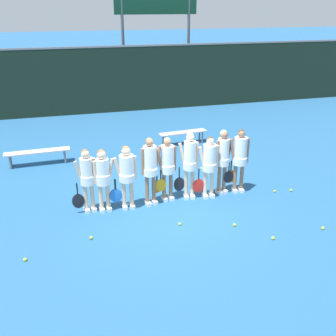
{
  "coord_description": "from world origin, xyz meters",
  "views": [
    {
      "loc": [
        -2.46,
        -8.82,
        4.79
      ],
      "look_at": [
        0.01,
        0.0,
        0.93
      ],
      "focal_mm": 42.0,
      "sensor_mm": 36.0,
      "label": 1
    }
  ],
  "objects_px": {
    "player_1": "(103,176)",
    "tennis_ball_0": "(201,168)",
    "player_4": "(167,164)",
    "player_8": "(240,156)",
    "tennis_ball_1": "(323,228)",
    "tennis_ball_3": "(91,238)",
    "tennis_ball_8": "(180,224)",
    "tennis_ball_4": "(273,238)",
    "tennis_ball_6": "(234,225)",
    "player_0": "(87,176)",
    "player_6": "(209,163)",
    "player_3": "(150,166)",
    "bench_far": "(183,134)",
    "bench_courtside": "(37,153)",
    "player_5": "(189,161)",
    "scoreboard": "(156,4)",
    "player_7": "(223,157)",
    "player_2": "(127,172)",
    "tennis_ball_2": "(25,259)",
    "tennis_ball_5": "(275,191)",
    "tennis_ball_7": "(291,190)"
  },
  "relations": [
    {
      "from": "bench_courtside",
      "to": "player_5",
      "type": "bearing_deg",
      "value": -43.98
    },
    {
      "from": "bench_far",
      "to": "player_2",
      "type": "distance_m",
      "value": 5.14
    },
    {
      "from": "scoreboard",
      "to": "player_0",
      "type": "distance_m",
      "value": 12.39
    },
    {
      "from": "tennis_ball_5",
      "to": "tennis_ball_6",
      "type": "height_order",
      "value": "tennis_ball_6"
    },
    {
      "from": "player_1",
      "to": "tennis_ball_8",
      "type": "height_order",
      "value": "player_1"
    },
    {
      "from": "tennis_ball_3",
      "to": "tennis_ball_8",
      "type": "relative_size",
      "value": 1.07
    },
    {
      "from": "tennis_ball_4",
      "to": "tennis_ball_6",
      "type": "height_order",
      "value": "same"
    },
    {
      "from": "scoreboard",
      "to": "player_8",
      "type": "relative_size",
      "value": 3.43
    },
    {
      "from": "player_6",
      "to": "player_7",
      "type": "xyz_separation_m",
      "value": [
        0.44,
        0.13,
        0.07
      ]
    },
    {
      "from": "player_2",
      "to": "tennis_ball_5",
      "type": "relative_size",
      "value": 24.69
    },
    {
      "from": "tennis_ball_0",
      "to": "tennis_ball_7",
      "type": "distance_m",
      "value": 2.82
    },
    {
      "from": "tennis_ball_2",
      "to": "tennis_ball_4",
      "type": "xyz_separation_m",
      "value": [
        5.19,
        -0.65,
        0.0
      ]
    },
    {
      "from": "player_6",
      "to": "tennis_ball_8",
      "type": "distance_m",
      "value": 1.92
    },
    {
      "from": "player_4",
      "to": "tennis_ball_0",
      "type": "distance_m",
      "value": 2.51
    },
    {
      "from": "bench_far",
      "to": "tennis_ball_8",
      "type": "height_order",
      "value": "bench_far"
    },
    {
      "from": "tennis_ball_0",
      "to": "player_8",
      "type": "bearing_deg",
      "value": -76.8
    },
    {
      "from": "player_6",
      "to": "scoreboard",
      "type": "bearing_deg",
      "value": 84.27
    },
    {
      "from": "bench_far",
      "to": "tennis_ball_0",
      "type": "xyz_separation_m",
      "value": [
        -0.16,
        -2.41,
        -0.37
      ]
    },
    {
      "from": "tennis_ball_3",
      "to": "bench_courtside",
      "type": "bearing_deg",
      "value": 104.02
    },
    {
      "from": "bench_far",
      "to": "tennis_ball_3",
      "type": "bearing_deg",
      "value": -130.68
    },
    {
      "from": "tennis_ball_6",
      "to": "player_2",
      "type": "bearing_deg",
      "value": 144.9
    },
    {
      "from": "player_2",
      "to": "player_5",
      "type": "distance_m",
      "value": 1.66
    },
    {
      "from": "tennis_ball_8",
      "to": "player_5",
      "type": "bearing_deg",
      "value": 63.45
    },
    {
      "from": "player_6",
      "to": "player_4",
      "type": "bearing_deg",
      "value": 174.28
    },
    {
      "from": "player_1",
      "to": "tennis_ball_0",
      "type": "relative_size",
      "value": 23.76
    },
    {
      "from": "player_1",
      "to": "tennis_ball_0",
      "type": "distance_m",
      "value": 3.81
    },
    {
      "from": "tennis_ball_2",
      "to": "tennis_ball_7",
      "type": "relative_size",
      "value": 0.98
    },
    {
      "from": "player_1",
      "to": "player_2",
      "type": "xyz_separation_m",
      "value": [
        0.57,
        -0.03,
        0.04
      ]
    },
    {
      "from": "player_2",
      "to": "tennis_ball_1",
      "type": "relative_size",
      "value": 23.3
    },
    {
      "from": "player_3",
      "to": "tennis_ball_4",
      "type": "distance_m",
      "value": 3.37
    },
    {
      "from": "player_4",
      "to": "tennis_ball_1",
      "type": "xyz_separation_m",
      "value": [
        3.03,
        -2.4,
        -0.97
      ]
    },
    {
      "from": "tennis_ball_3",
      "to": "tennis_ball_6",
      "type": "relative_size",
      "value": 0.98
    },
    {
      "from": "player_7",
      "to": "tennis_ball_2",
      "type": "height_order",
      "value": "player_7"
    },
    {
      "from": "tennis_ball_6",
      "to": "tennis_ball_8",
      "type": "xyz_separation_m",
      "value": [
        -1.21,
        0.38,
        -0.0
      ]
    },
    {
      "from": "tennis_ball_0",
      "to": "tennis_ball_7",
      "type": "relative_size",
      "value": 0.97
    },
    {
      "from": "tennis_ball_3",
      "to": "tennis_ball_2",
      "type": "bearing_deg",
      "value": -161.88
    },
    {
      "from": "tennis_ball_3",
      "to": "player_1",
      "type": "bearing_deg",
      "value": 69.05
    },
    {
      "from": "player_2",
      "to": "tennis_ball_4",
      "type": "distance_m",
      "value": 3.74
    },
    {
      "from": "tennis_ball_4",
      "to": "player_0",
      "type": "bearing_deg",
      "value": 147.44
    },
    {
      "from": "player_2",
      "to": "tennis_ball_6",
      "type": "relative_size",
      "value": 23.41
    },
    {
      "from": "player_7",
      "to": "player_8",
      "type": "distance_m",
      "value": 0.46
    },
    {
      "from": "tennis_ball_8",
      "to": "scoreboard",
      "type": "bearing_deg",
      "value": 78.28
    },
    {
      "from": "bench_courtside",
      "to": "tennis_ball_6",
      "type": "height_order",
      "value": "bench_courtside"
    },
    {
      "from": "bench_far",
      "to": "tennis_ball_0",
      "type": "distance_m",
      "value": 2.44
    },
    {
      "from": "player_4",
      "to": "tennis_ball_0",
      "type": "height_order",
      "value": "player_4"
    },
    {
      "from": "player_3",
      "to": "player_8",
      "type": "height_order",
      "value": "player_3"
    },
    {
      "from": "player_8",
      "to": "tennis_ball_1",
      "type": "bearing_deg",
      "value": -61.44
    },
    {
      "from": "scoreboard",
      "to": "tennis_ball_5",
      "type": "bearing_deg",
      "value": -87.51
    },
    {
      "from": "bench_far",
      "to": "tennis_ball_4",
      "type": "height_order",
      "value": "bench_far"
    },
    {
      "from": "player_4",
      "to": "tennis_ball_2",
      "type": "bearing_deg",
      "value": -155.94
    }
  ]
}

